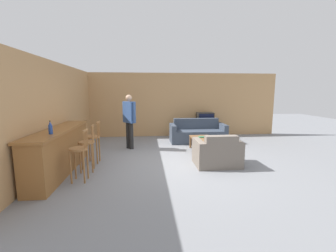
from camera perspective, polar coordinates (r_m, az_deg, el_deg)
ground_plane at (r=5.95m, az=2.50°, el=-9.36°), size 24.00×24.00×0.00m
wall_back at (r=9.35m, az=-0.61°, el=5.38°), size 9.40×0.08×2.60m
wall_left at (r=7.34m, az=-23.93°, el=3.71°), size 0.08×8.69×2.60m
bar_counter at (r=5.73m, az=-25.68°, el=-5.62°), size 0.55×2.84×1.02m
bar_chair_near at (r=4.98m, az=-21.58°, el=-6.52°), size 0.38×0.38×1.09m
bar_chair_mid at (r=5.54m, az=-19.87°, el=-4.90°), size 0.41×0.41×1.09m
bar_chair_far at (r=6.14m, az=-18.44°, el=-3.54°), size 0.38×0.38×1.09m
couch_far at (r=8.43m, az=7.49°, el=-1.90°), size 2.03×0.90×0.84m
armchair_near at (r=5.82m, az=12.36°, el=-6.86°), size 1.10×0.85×0.82m
coffee_table at (r=7.06m, az=8.75°, el=-3.50°), size 0.65×1.03×0.42m
tv_unit at (r=9.34m, az=9.30°, el=-1.14°), size 1.05×0.56×0.53m
tv at (r=9.27m, az=9.39°, el=1.92°), size 0.65×0.45×0.48m
bottle at (r=4.98m, az=-27.70°, el=-0.45°), size 0.08×0.08×0.27m
book_on_table at (r=7.14m, az=8.58°, el=-2.77°), size 0.20×0.17×0.03m
person_by_window at (r=7.33m, az=-9.80°, el=1.88°), size 0.43×0.48×1.75m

